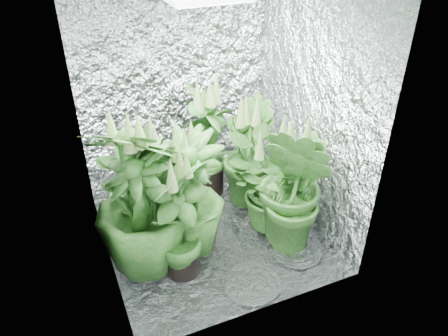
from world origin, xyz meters
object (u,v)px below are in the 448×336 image
at_px(plant_b, 206,142).
at_px(plant_f, 180,220).
at_px(plant_a, 147,183).
at_px(plant_h, 188,197).
at_px(plant_g, 295,188).
at_px(circulation_fan, 249,166).
at_px(plant_d, 140,200).
at_px(plant_e, 274,186).
at_px(plant_c, 247,155).

bearing_deg(plant_b, plant_f, -121.47).
bearing_deg(plant_a, plant_h, -52.94).
bearing_deg(plant_g, circulation_fan, 83.09).
bearing_deg(plant_d, plant_b, 42.87).
height_order(plant_d, plant_h, plant_d).
xyz_separation_m(plant_b, plant_e, (0.29, -0.67, -0.11)).
height_order(plant_c, plant_e, plant_c).
bearing_deg(plant_h, plant_e, -2.20).
bearing_deg(plant_c, plant_g, -84.76).
height_order(plant_e, circulation_fan, plant_e).
relative_size(plant_f, circulation_fan, 3.18).
distance_m(plant_c, plant_d, 1.10).
bearing_deg(circulation_fan, plant_g, -104.58).
relative_size(plant_e, plant_g, 0.76).
height_order(plant_d, plant_f, plant_d).
bearing_deg(plant_f, plant_a, 100.58).
height_order(plant_f, plant_h, plant_h).
relative_size(plant_d, plant_e, 1.45).
bearing_deg(plant_g, plant_h, 160.15).
bearing_deg(plant_h, plant_f, -121.46).
relative_size(plant_b, circulation_fan, 3.49).
height_order(plant_a, plant_h, plant_h).
bearing_deg(plant_f, plant_g, -3.38).
distance_m(plant_b, plant_g, 0.96).
bearing_deg(circulation_fan, plant_a, -167.62).
bearing_deg(plant_e, plant_g, -82.44).
relative_size(plant_a, circulation_fan, 3.37).
distance_m(plant_d, plant_g, 1.09).
height_order(plant_b, plant_d, plant_d).
xyz_separation_m(plant_c, plant_d, (-1.00, -0.43, 0.12)).
xyz_separation_m(plant_e, plant_g, (0.03, -0.23, 0.12)).
distance_m(plant_a, plant_d, 0.37).
bearing_deg(plant_g, plant_f, 176.62).
bearing_deg(plant_g, plant_d, 168.29).
distance_m(plant_d, plant_f, 0.29).
distance_m(plant_a, plant_g, 1.09).
relative_size(plant_a, plant_f, 1.06).
bearing_deg(plant_h, plant_g, -19.85).
bearing_deg(plant_b, plant_a, -150.44).
height_order(plant_a, circulation_fan, plant_a).
relative_size(plant_g, plant_h, 1.08).
bearing_deg(circulation_fan, plant_c, -129.02).
bearing_deg(plant_d, plant_h, 6.61).
relative_size(plant_g, circulation_fan, 3.55).
distance_m(plant_e, plant_h, 0.69).
height_order(plant_f, plant_g, plant_g).
bearing_deg(plant_a, plant_e, -19.41).
xyz_separation_m(plant_f, circulation_fan, (0.96, 0.89, -0.33)).
xyz_separation_m(plant_a, plant_b, (0.62, 0.35, 0.04)).
bearing_deg(plant_a, plant_c, 6.47).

